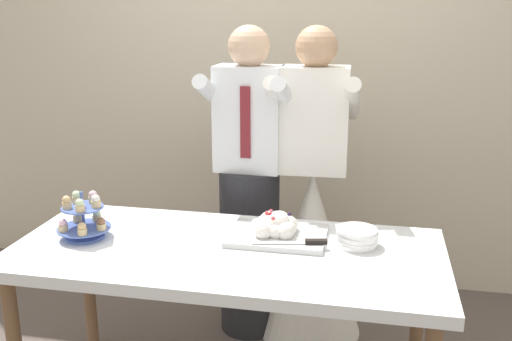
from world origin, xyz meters
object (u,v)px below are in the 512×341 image
object	(u,v)px
dessert_table	(227,264)
person_bride	(311,232)
plate_stack	(357,237)
cupcake_stand	(84,219)
main_cake_tray	(276,229)
person_groom	(249,201)

from	to	relation	value
dessert_table	person_bride	size ratio (longest dim) A/B	1.08
plate_stack	person_bride	size ratio (longest dim) A/B	0.11
cupcake_stand	main_cake_tray	world-z (taller)	cupcake_stand
dessert_table	cupcake_stand	world-z (taller)	cupcake_stand
main_cake_tray	person_bride	bearing A→B (deg)	80.80
person_bride	main_cake_tray	bearing A→B (deg)	-99.20
cupcake_stand	main_cake_tray	distance (m)	0.84
dessert_table	person_groom	distance (m)	0.70
person_groom	person_bride	bearing A→B (deg)	5.21
main_cake_tray	person_groom	distance (m)	0.60
person_groom	cupcake_stand	bearing A→B (deg)	-129.04
main_cake_tray	plate_stack	distance (m)	0.35
dessert_table	person_bride	distance (m)	0.79
dessert_table	plate_stack	world-z (taller)	plate_stack
dessert_table	plate_stack	bearing A→B (deg)	14.03
plate_stack	dessert_table	bearing A→B (deg)	-165.97
plate_stack	person_groom	xyz separation A→B (m)	(-0.59, 0.57, -0.07)
dessert_table	person_groom	xyz separation A→B (m)	(-0.05, 0.70, 0.05)
cupcake_stand	dessert_table	bearing A→B (deg)	1.34
cupcake_stand	person_groom	distance (m)	0.93
main_cake_tray	plate_stack	bearing A→B (deg)	-2.82
cupcake_stand	plate_stack	bearing A→B (deg)	7.24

